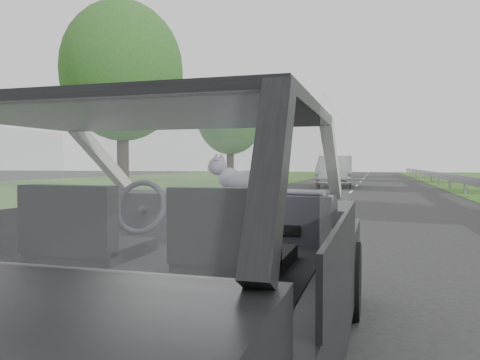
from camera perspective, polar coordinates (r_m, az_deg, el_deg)
The scene contains 9 objects.
subject_car at distance 2.60m, azimuth -7.66°, elevation -8.43°, with size 1.80×4.00×1.45m, color black.
dashboard at distance 3.16m, azimuth -3.04°, elevation -4.28°, with size 1.58×0.45×0.30m, color black.
driver_seat at distance 2.52m, azimuth -18.77°, elevation -5.27°, with size 0.50×0.72×0.42m, color black.
passenger_seat at distance 2.17m, azimuth -1.07°, elevation -6.34°, with size 0.50×0.72×0.42m, color black.
steering_wheel at distance 3.04m, azimuth -12.04°, elevation -3.23°, with size 0.36×0.36×0.04m, color black.
cat at distance 3.05m, azimuth 1.58°, elevation -0.03°, with size 0.59×0.18×0.27m, color slate.
other_car at distance 25.03m, azimuth 11.50°, elevation 1.06°, with size 1.96×4.96×1.63m, color #B9B9B9.
tree_5 at distance 21.79m, azimuth -14.14°, elevation 9.56°, with size 5.41×5.41×8.19m, color #295A1A, non-canonical shape.
tree_6 at distance 31.05m, azimuth -1.20°, elevation 5.98°, with size 4.45×4.45×6.74m, color #295A1A, non-canonical shape.
Camera 1 is at (1.04, -2.34, 1.19)m, focal length 35.00 mm.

